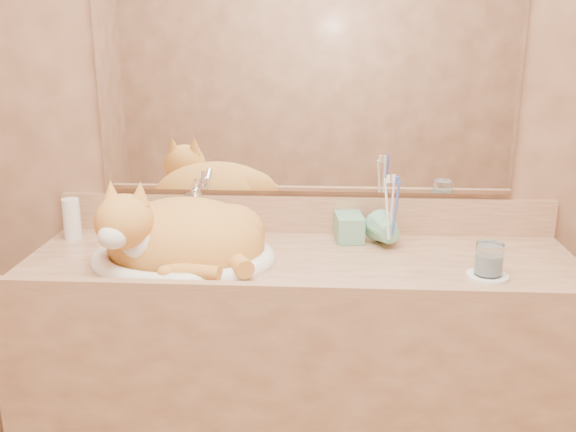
# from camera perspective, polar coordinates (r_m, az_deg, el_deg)

# --- Properties ---
(wall_back) EXTENTS (2.40, 0.02, 2.50)m
(wall_back) POSITION_cam_1_polar(r_m,az_deg,el_deg) (2.03, 1.54, 9.49)
(wall_back) COLOR brown
(wall_back) RESTS_ON ground
(vanity_counter) EXTENTS (1.60, 0.55, 0.85)m
(vanity_counter) POSITION_cam_1_polar(r_m,az_deg,el_deg) (2.04, 1.08, -15.16)
(vanity_counter) COLOR brown
(vanity_counter) RESTS_ON floor
(mirror) EXTENTS (1.30, 0.02, 0.80)m
(mirror) POSITION_cam_1_polar(r_m,az_deg,el_deg) (2.01, 1.56, 13.42)
(mirror) COLOR white
(mirror) RESTS_ON wall_back
(sink_basin) EXTENTS (0.54, 0.46, 0.16)m
(sink_basin) POSITION_cam_1_polar(r_m,az_deg,el_deg) (1.85, -9.36, -1.49)
(sink_basin) COLOR white
(sink_basin) RESTS_ON vanity_counter
(faucet) EXTENTS (0.07, 0.13, 0.18)m
(faucet) POSITION_cam_1_polar(r_m,az_deg,el_deg) (2.04, -8.15, 0.42)
(faucet) COLOR white
(faucet) RESTS_ON vanity_counter
(cat) EXTENTS (0.48, 0.40, 0.25)m
(cat) POSITION_cam_1_polar(r_m,az_deg,el_deg) (1.85, -9.78, -1.58)
(cat) COLOR #C4792D
(cat) RESTS_ON sink_basin
(soap_dispenser) EXTENTS (0.09, 0.09, 0.18)m
(soap_dispenser) POSITION_cam_1_polar(r_m,az_deg,el_deg) (1.95, 5.76, -0.12)
(soap_dispenser) COLOR #6AA987
(soap_dispenser) RESTS_ON vanity_counter
(toothbrush_cup) EXTENTS (0.13, 0.13, 0.10)m
(toothbrush_cup) POSITION_cam_1_polar(r_m,az_deg,el_deg) (1.94, 9.09, -1.72)
(toothbrush_cup) COLOR #6AA987
(toothbrush_cup) RESTS_ON vanity_counter
(toothbrushes) EXTENTS (0.04, 0.04, 0.24)m
(toothbrushes) POSITION_cam_1_polar(r_m,az_deg,el_deg) (1.91, 9.21, 0.85)
(toothbrushes) COLOR white
(toothbrushes) RESTS_ON toothbrush_cup
(saucer) EXTENTS (0.11, 0.11, 0.01)m
(saucer) POSITION_cam_1_polar(r_m,az_deg,el_deg) (1.80, 17.31, -5.13)
(saucer) COLOR white
(saucer) RESTS_ON vanity_counter
(water_glass) EXTENTS (0.07, 0.07, 0.09)m
(water_glass) POSITION_cam_1_polar(r_m,az_deg,el_deg) (1.79, 17.44, -3.68)
(water_glass) COLOR silver
(water_glass) RESTS_ON saucer
(lotion_bottle) EXTENTS (0.05, 0.05, 0.13)m
(lotion_bottle) POSITION_cam_1_polar(r_m,az_deg,el_deg) (2.13, -18.67, -0.25)
(lotion_bottle) COLOR white
(lotion_bottle) RESTS_ON vanity_counter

